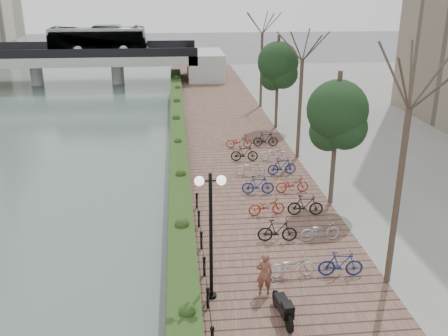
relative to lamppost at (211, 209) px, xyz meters
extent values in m
cube|color=brown|center=(2.44, 15.88, -3.57)|extent=(8.00, 75.00, 0.50)
cube|color=#1E3613|center=(-0.96, 18.38, -3.02)|extent=(1.10, 56.00, 0.60)
cylinder|color=black|center=(-0.16, -0.62, -2.97)|extent=(0.10, 0.10, 0.70)
cylinder|color=black|center=(-0.16, 1.38, -2.97)|extent=(0.10, 0.10, 0.70)
cylinder|color=black|center=(-0.16, 3.38, -2.97)|extent=(0.10, 0.10, 0.70)
cylinder|color=black|center=(-0.16, 5.38, -2.97)|extent=(0.10, 0.10, 0.70)
cylinder|color=black|center=(-0.16, 7.38, -2.97)|extent=(0.10, 0.10, 0.70)
cylinder|color=black|center=(0.00, 0.00, -1.03)|extent=(0.12, 0.12, 4.57)
cylinder|color=black|center=(0.00, 0.00, 1.00)|extent=(0.70, 0.06, 0.06)
sphere|color=white|center=(-0.35, 0.00, 1.00)|extent=(0.32, 0.32, 0.32)
sphere|color=white|center=(0.35, 0.00, 1.00)|extent=(0.32, 0.32, 0.32)
imported|color=brown|center=(1.83, 0.01, -2.52)|extent=(0.59, 0.39, 1.60)
imported|color=#A9A8AD|center=(3.04, 1.02, -2.87)|extent=(0.60, 1.71, 0.90)
imported|color=black|center=(3.04, 3.62, -2.82)|extent=(0.47, 1.66, 1.00)
imported|color=maroon|center=(3.04, 6.22, -2.87)|extent=(0.60, 1.71, 0.90)
imported|color=navy|center=(3.04, 8.82, -2.82)|extent=(0.47, 1.66, 1.00)
imported|color=#A9A8AD|center=(3.04, 11.42, -2.87)|extent=(0.60, 1.71, 0.90)
imported|color=black|center=(3.04, 14.02, -2.82)|extent=(0.47, 1.66, 1.00)
imported|color=maroon|center=(3.04, 16.62, -2.87)|extent=(0.60, 1.72, 0.90)
imported|color=navy|center=(4.84, 1.02, -2.82)|extent=(0.47, 1.66, 1.00)
imported|color=#A9A8AD|center=(4.84, 3.62, -2.87)|extent=(0.60, 1.71, 0.90)
imported|color=black|center=(4.84, 6.22, -2.82)|extent=(0.47, 1.66, 1.00)
imported|color=maroon|center=(4.84, 8.82, -2.87)|extent=(0.60, 1.71, 0.90)
imported|color=navy|center=(4.84, 11.42, -2.82)|extent=(0.47, 1.66, 1.00)
imported|color=#A9A8AD|center=(4.84, 14.02, -2.87)|extent=(0.60, 1.71, 0.90)
imported|color=black|center=(4.84, 16.62, -2.82)|extent=(0.47, 1.66, 1.00)
cube|color=#A0A09B|center=(-16.56, 43.38, -0.82)|extent=(36.00, 8.00, 1.00)
cube|color=black|center=(-16.56, 39.48, 0.13)|extent=(36.00, 0.15, 0.90)
cube|color=black|center=(-16.56, 47.28, 0.13)|extent=(36.00, 0.15, 0.90)
cylinder|color=#A0A09B|center=(-16.56, 43.38, -2.57)|extent=(1.40, 1.40, 2.50)
cylinder|color=#A0A09B|center=(-7.56, 43.38, -2.57)|extent=(1.40, 1.40, 2.50)
imported|color=#B8BFC3|center=(-9.45, 43.38, 1.18)|extent=(2.52, 10.77, 3.00)
camera|label=1|loc=(-0.98, -14.62, 6.80)|focal=40.00mm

